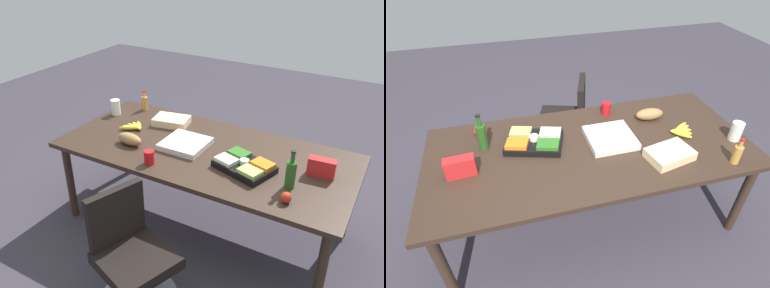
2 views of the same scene
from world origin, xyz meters
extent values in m
plane|color=#39343E|center=(0.00, 0.00, 0.00)|extent=(10.00, 10.00, 0.00)
cube|color=#35251B|center=(0.00, 0.00, 0.77)|extent=(2.45, 1.13, 0.04)
cylinder|color=#35251B|center=(-1.14, -0.47, 0.37)|extent=(0.07, 0.07, 0.75)
cylinder|color=#35251B|center=(1.14, -0.47, 0.37)|extent=(0.07, 0.07, 0.75)
cylinder|color=#35251B|center=(-1.14, 0.47, 0.37)|extent=(0.07, 0.07, 0.75)
cylinder|color=#35251B|center=(1.14, 0.47, 0.37)|extent=(0.07, 0.07, 0.75)
cylinder|color=gray|center=(-0.01, 1.01, 0.03)|extent=(0.56, 0.56, 0.05)
cylinder|color=gray|center=(-0.01, 1.01, 0.22)|extent=(0.06, 0.06, 0.35)
cube|color=black|center=(-0.01, 1.01, 0.40)|extent=(0.61, 0.61, 0.09)
cube|color=black|center=(0.20, 0.94, 0.66)|extent=(0.20, 0.43, 0.42)
cylinder|color=#24531D|center=(-0.78, 0.20, 0.89)|extent=(0.09, 0.09, 0.20)
cylinder|color=#24531D|center=(-0.78, 0.20, 1.03)|extent=(0.04, 0.04, 0.08)
cylinder|color=black|center=(-0.78, 0.20, 1.07)|extent=(0.05, 0.05, 0.01)
ellipsoid|color=olive|center=(0.60, 0.24, 0.84)|extent=(0.25, 0.13, 0.10)
cylinder|color=red|center=(0.27, 0.42, 0.84)|extent=(0.10, 0.10, 0.11)
cylinder|color=white|center=(1.11, -0.21, 0.86)|extent=(0.09, 0.09, 0.15)
cylinder|color=gold|center=(0.93, -0.45, 0.86)|extent=(0.08, 0.08, 0.14)
cylinder|color=gold|center=(0.93, -0.45, 0.95)|extent=(0.03, 0.03, 0.05)
cylinder|color=red|center=(0.93, -0.45, 0.98)|extent=(0.04, 0.04, 0.01)
cube|color=red|center=(-0.94, -0.06, 0.86)|extent=(0.20, 0.09, 0.14)
cube|color=black|center=(-0.41, 0.13, 0.81)|extent=(0.49, 0.41, 0.05)
cube|color=orange|center=(-0.54, 0.10, 0.85)|extent=(0.19, 0.16, 0.03)
cube|color=#2D6921|center=(-0.32, 0.03, 0.85)|extent=(0.19, 0.16, 0.03)
cube|color=#A7C360|center=(-0.50, 0.24, 0.85)|extent=(0.19, 0.16, 0.03)
cube|color=silver|center=(-0.28, 0.17, 0.85)|extent=(0.19, 0.16, 0.03)
cylinder|color=white|center=(-0.41, 0.13, 0.86)|extent=(0.09, 0.09, 0.04)
cube|color=beige|center=(0.51, -0.28, 0.82)|extent=(0.36, 0.28, 0.07)
ellipsoid|color=yellow|center=(0.73, -0.07, 0.81)|extent=(0.14, 0.15, 0.04)
ellipsoid|color=yellow|center=(0.74, -0.05, 0.81)|extent=(0.17, 0.12, 0.04)
ellipsoid|color=yellow|center=(0.75, -0.02, 0.81)|extent=(0.17, 0.07, 0.04)
ellipsoid|color=yellow|center=(0.77, 0.00, 0.81)|extent=(0.17, 0.07, 0.04)
ellipsoid|color=gold|center=(0.78, 0.02, 0.81)|extent=(0.17, 0.11, 0.04)
cube|color=silver|center=(0.17, 0.04, 0.81)|extent=(0.36, 0.36, 0.05)
sphere|color=#B12B19|center=(-0.82, 0.39, 0.83)|extent=(0.10, 0.10, 0.08)
camera|label=1|loc=(-1.36, 2.61, 2.39)|focal=37.57mm
camera|label=2|loc=(-0.59, -1.74, 2.21)|focal=28.42mm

